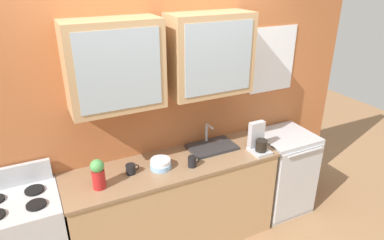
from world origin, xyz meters
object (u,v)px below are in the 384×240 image
(vase, at_px, (98,174))
(cup_near_sink, at_px, (192,162))
(dishwasher, at_px, (282,172))
(coffee_maker, at_px, (258,141))
(bowl_stack, at_px, (161,164))
(sink_faucet, at_px, (212,146))
(cup_near_bowls, at_px, (131,169))

(vase, relative_size, cup_near_sink, 2.27)
(vase, xyz_separation_m, dishwasher, (1.98, 0.07, -0.59))
(cup_near_sink, bearing_deg, coffee_maker, -2.37)
(bowl_stack, relative_size, cup_near_sink, 1.66)
(bowl_stack, bearing_deg, dishwasher, 0.67)
(cup_near_sink, xyz_separation_m, coffee_maker, (0.69, -0.03, 0.06))
(cup_near_sink, bearing_deg, sink_faucet, 34.51)
(cup_near_sink, relative_size, cup_near_bowls, 0.95)
(cup_near_sink, bearing_deg, dishwasher, 5.75)
(sink_faucet, relative_size, dishwasher, 0.49)
(bowl_stack, height_order, cup_near_sink, cup_near_sink)
(sink_faucet, bearing_deg, bowl_stack, -168.49)
(bowl_stack, xyz_separation_m, cup_near_bowls, (-0.26, 0.03, 0.00))
(sink_faucet, xyz_separation_m, dishwasher, (0.85, -0.10, -0.48))
(bowl_stack, distance_m, dishwasher, 1.51)
(cup_near_bowls, bearing_deg, sink_faucet, 5.87)
(sink_faucet, relative_size, cup_near_sink, 4.01)
(cup_near_sink, distance_m, cup_near_bowls, 0.54)
(bowl_stack, height_order, vase, vase)
(bowl_stack, height_order, coffee_maker, coffee_maker)
(cup_near_sink, xyz_separation_m, cup_near_bowls, (-0.52, 0.13, -0.01))
(vase, distance_m, dishwasher, 2.06)
(bowl_stack, bearing_deg, cup_near_bowls, 172.94)
(bowl_stack, xyz_separation_m, cup_near_sink, (0.26, -0.10, 0.01))
(cup_near_bowls, bearing_deg, dishwasher, -0.52)
(coffee_maker, bearing_deg, vase, 177.25)
(vase, height_order, cup_near_sink, vase)
(vase, relative_size, cup_near_bowls, 2.16)
(dishwasher, height_order, coffee_maker, coffee_maker)
(bowl_stack, distance_m, coffee_maker, 0.96)
(sink_faucet, xyz_separation_m, vase, (-1.13, -0.18, 0.11))
(vase, bearing_deg, coffee_maker, -2.75)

